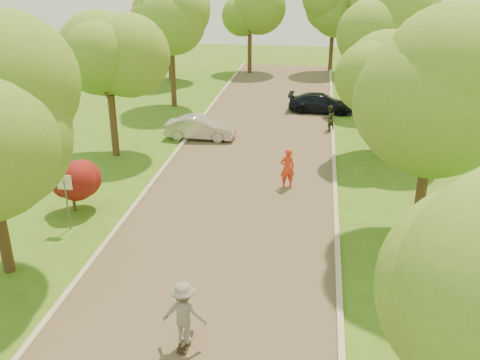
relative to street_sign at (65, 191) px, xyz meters
The scene contains 21 objects.
ground 7.22m from the street_sign, 34.59° to the right, with size 100.00×100.00×0.00m, color #3A6117.
road 7.22m from the street_sign, 34.59° to the left, with size 8.00×60.00×0.01m, color #4C4438.
curb_left 4.62m from the street_sign, 66.37° to the left, with size 0.18×60.00×0.12m, color #B2AD9E.
curb_right 10.74m from the street_sign, 22.10° to the left, with size 0.18×60.00×0.12m, color #B2AD9E.
street_sign is the anchor object (origin of this frame).
red_shrub 1.65m from the street_sign, 108.43° to the left, with size 1.70×1.70×1.95m.
tree_l_midb 8.61m from the street_sign, 97.22° to the left, with size 4.30×4.20×6.62m.
tree_l_far 18.43m from the street_sign, 91.87° to the left, with size 4.92×4.80×7.79m.
tree_r_mida 13.46m from the street_sign, ahead, with size 5.13×5.00×7.95m.
tree_r_midb 16.27m from the street_sign, 38.90° to the left, with size 4.51×4.40×7.01m.
tree_r_far 24.25m from the street_sign, 56.91° to the left, with size 5.33×5.20×8.34m.
tree_bg_a 26.44m from the street_sign, 96.53° to the left, with size 5.12×5.00×7.72m.
tree_bg_b 31.57m from the street_sign, 63.40° to the left, with size 5.12×5.00×7.95m.
tree_bg_c 30.35m from the street_sign, 84.26° to the left, with size 4.92×4.80×7.33m.
tree_bg_d 33.74m from the street_sign, 72.61° to the left, with size 5.12×5.00×7.72m.
silver_sedan 11.59m from the street_sign, 77.50° to the left, with size 1.34×3.85×1.27m, color #A7A7AB.
dark_sedan 20.06m from the street_sign, 62.99° to the left, with size 1.72×4.23×1.23m, color black.
longboard 8.23m from the street_sign, 44.24° to the right, with size 0.25×0.91×0.11m.
skateboarder 8.12m from the street_sign, 44.24° to the right, with size 1.14×0.66×1.77m, color slate.
person_striped 9.33m from the street_sign, 33.83° to the left, with size 0.65×0.43×1.78m, color red.
person_olive 16.87m from the street_sign, 55.27° to the left, with size 0.73×0.57×1.51m, color #292D1B.
Camera 1 is at (3.08, -12.60, 9.40)m, focal length 40.00 mm.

